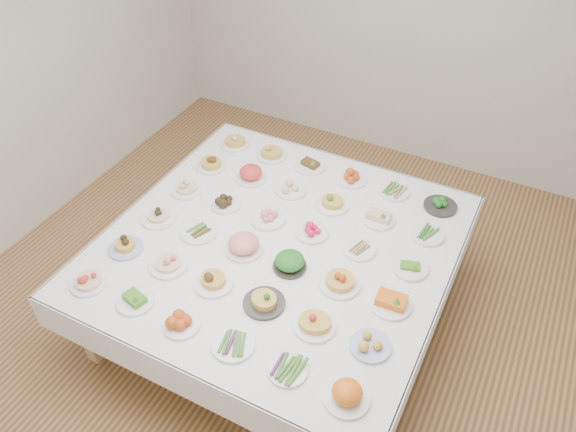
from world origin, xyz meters
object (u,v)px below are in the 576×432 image
at_px(dish_0, 87,278).
at_px(dish_18, 186,186).
at_px(dish_35, 441,204).
at_px(display_table, 278,249).

xyz_separation_m(dish_0, dish_18, (0.00, 1.08, -0.00)).
bearing_deg(dish_18, dish_0, -90.09).
height_order(dish_0, dish_35, dish_0).
distance_m(dish_18, dish_35, 1.93).
xyz_separation_m(dish_18, dish_35, (1.80, 0.71, -0.02)).
xyz_separation_m(display_table, dish_0, (-0.90, -0.90, 0.13)).
height_order(dish_0, dish_18, dish_0).
xyz_separation_m(dish_0, dish_35, (1.80, 1.80, -0.02)).
distance_m(display_table, dish_0, 1.28).
relative_size(dish_0, dish_35, 0.97).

